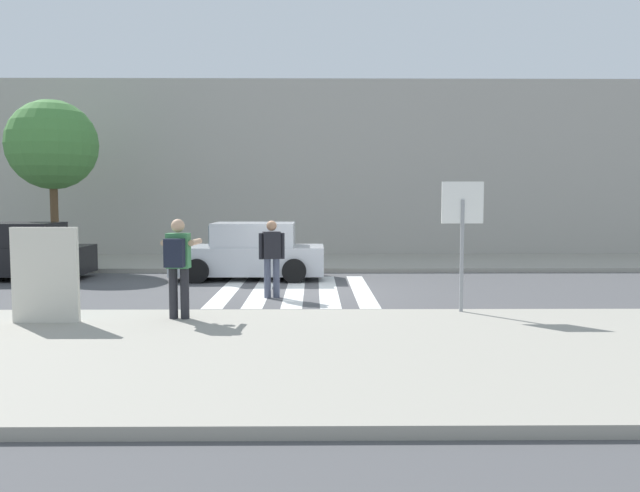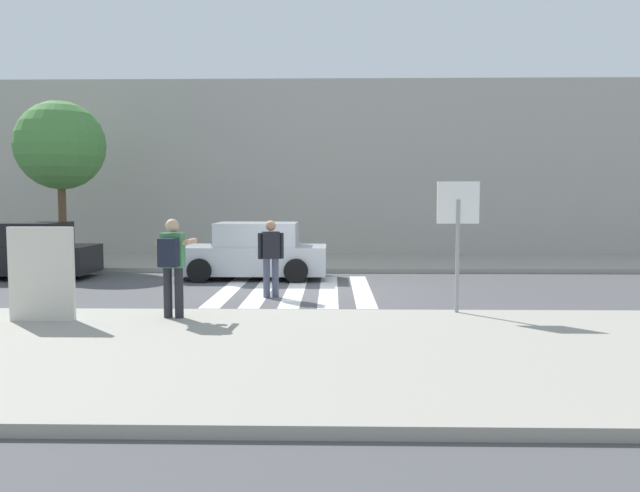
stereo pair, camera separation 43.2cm
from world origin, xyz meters
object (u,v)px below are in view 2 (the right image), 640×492
at_px(parked_car_silver, 253,252).
at_px(street_tree_west, 60,146).
at_px(photographer_with_backpack, 172,259).
at_px(advertising_board, 42,274).
at_px(stop_sign, 458,218).
at_px(pedestrian_crossing, 271,254).
at_px(parked_car_black, 20,252).

relative_size(parked_car_silver, street_tree_west, 0.80).
bearing_deg(photographer_with_backpack, advertising_board, -172.53).
height_order(stop_sign, street_tree_west, street_tree_west).
distance_m(pedestrian_crossing, parked_car_silver, 3.38).
distance_m(street_tree_west, advertising_board, 10.25).
height_order(photographer_with_backpack, street_tree_west, street_tree_west).
xyz_separation_m(parked_car_silver, street_tree_west, (-6.35, 2.46, 3.12)).
bearing_deg(parked_car_silver, photographer_with_backpack, -95.21).
bearing_deg(parked_car_silver, stop_sign, -52.10).
relative_size(stop_sign, street_tree_west, 0.47).
distance_m(photographer_with_backpack, parked_car_silver, 6.44).
distance_m(parked_car_black, street_tree_west, 3.98).
relative_size(parked_car_black, street_tree_west, 0.80).
relative_size(parked_car_silver, advertising_board, 2.56).
bearing_deg(photographer_with_backpack, parked_car_silver, 84.79).
bearing_deg(street_tree_west, parked_car_silver, -21.19).
bearing_deg(parked_car_silver, pedestrian_crossing, -76.06).
distance_m(parked_car_silver, street_tree_west, 7.49).
bearing_deg(pedestrian_crossing, parked_car_silver, 103.94).
distance_m(pedestrian_crossing, parked_car_black, 8.00).
xyz_separation_m(street_tree_west, advertising_board, (3.61, -9.14, -2.91)).
bearing_deg(stop_sign, pedestrian_crossing, 146.05).
bearing_deg(parked_car_silver, street_tree_west, 158.81).
height_order(parked_car_black, advertising_board, advertising_board).
distance_m(parked_car_black, parked_car_silver, 6.49).
xyz_separation_m(pedestrian_crossing, street_tree_west, (-7.16, 5.73, 2.88)).
bearing_deg(photographer_with_backpack, parked_car_black, 132.71).
xyz_separation_m(stop_sign, pedestrian_crossing, (-3.64, 2.45, -0.89)).
height_order(parked_car_black, street_tree_west, street_tree_west).
bearing_deg(parked_car_black, pedestrian_crossing, -24.14).
height_order(stop_sign, parked_car_silver, stop_sign).
relative_size(photographer_with_backpack, parked_car_silver, 0.42).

